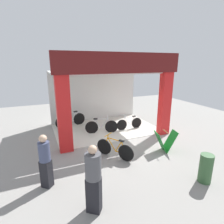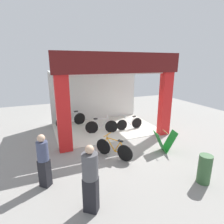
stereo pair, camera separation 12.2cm
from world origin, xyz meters
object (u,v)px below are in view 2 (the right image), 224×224
bicycle_inside_0 (101,126)px  bicycle_inside_2 (71,120)px  pedestrian_1 (90,178)px  pedestrian_0 (44,160)px  bicycle_inside_1 (130,123)px  trash_bin (204,169)px  bicycle_parked_0 (114,149)px  sandwich_board_sign (165,142)px

bicycle_inside_0 → bicycle_inside_2: bicycle_inside_2 is taller
bicycle_inside_2 → pedestrian_1: (-0.62, -6.24, 0.52)m
bicycle_inside_0 → pedestrian_0: pedestrian_0 is taller
bicycle_inside_0 → bicycle_inside_2: size_ratio=0.94×
bicycle_inside_1 → trash_bin: size_ratio=1.65×
bicycle_inside_2 → trash_bin: size_ratio=1.91×
bicycle_parked_0 → trash_bin: trash_bin is taller
bicycle_inside_1 → bicycle_parked_0: bearing=-128.4°
bicycle_inside_1 → trash_bin: 4.84m
bicycle_inside_2 → bicycle_parked_0: bearing=-78.0°
pedestrian_1 → trash_bin: size_ratio=1.95×
pedestrian_0 → sandwich_board_sign: bearing=5.4°
bicycle_inside_1 → pedestrian_1: size_ratio=0.85×
bicycle_parked_0 → sandwich_board_sign: bicycle_parked_0 is taller
bicycle_inside_2 → pedestrian_1: bearing=-95.7°
bicycle_parked_0 → bicycle_inside_0: bearing=81.5°
bicycle_parked_0 → pedestrian_1: bearing=-124.8°
bicycle_inside_2 → trash_bin: bicycle_inside_2 is taller
bicycle_parked_0 → pedestrian_1: (-1.49, -2.15, 0.56)m
bicycle_inside_2 → sandwich_board_sign: 5.30m
sandwich_board_sign → trash_bin: bearing=-94.7°
pedestrian_0 → bicycle_parked_0: bearing=16.9°
bicycle_inside_0 → trash_bin: bearing=-72.6°
sandwich_board_sign → bicycle_inside_2: bearing=123.7°
pedestrian_0 → pedestrian_1: pedestrian_1 is taller
bicycle_inside_0 → trash_bin: bicycle_inside_0 is taller
sandwich_board_sign → pedestrian_0: size_ratio=0.58×
sandwich_board_sign → pedestrian_0: bearing=-174.6°
bicycle_inside_1 → bicycle_parked_0: (-1.95, -2.46, 0.03)m
trash_bin → bicycle_inside_1: bearing=89.5°
bicycle_inside_1 → pedestrian_0: size_ratio=0.92×
sandwich_board_sign → trash_bin: trash_bin is taller
bicycle_parked_0 → pedestrian_0: 2.62m
bicycle_inside_1 → bicycle_inside_2: size_ratio=0.87×
pedestrian_1 → bicycle_inside_0: bearing=68.2°
bicycle_inside_1 → trash_bin: bearing=-90.5°
bicycle_inside_1 → pedestrian_0: bearing=-144.0°
bicycle_inside_1 → trash_bin: (-0.05, -4.83, 0.12)m
bicycle_inside_1 → pedestrian_1: pedestrian_1 is taller
pedestrian_1 → sandwich_board_sign: bearing=27.1°
bicycle_inside_2 → bicycle_parked_0: 4.18m
bicycle_inside_0 → bicycle_parked_0: 2.53m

